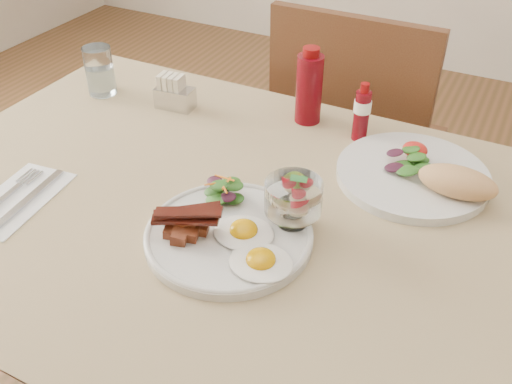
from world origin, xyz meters
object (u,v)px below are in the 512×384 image
Objects in this scene: fruit_cup at (294,197)px; ketchup_bottle at (309,88)px; chair_far at (354,144)px; table at (244,247)px; water_glass at (100,74)px; second_plate at (423,175)px; main_plate at (229,236)px; hot_sauce_bottle at (362,113)px; sugar_caddy at (174,94)px.

ketchup_bottle is (-0.12, 0.36, 0.01)m from fruit_cup.
ketchup_bottle is (-0.03, -0.31, 0.31)m from chair_far.
water_glass is (-0.52, 0.25, 0.14)m from table.
second_plate is (0.26, 0.23, 0.11)m from table.
hot_sauce_bottle is (0.09, 0.41, 0.05)m from main_plate.
chair_far is at bearing 106.91° from hot_sauce_bottle.
ketchup_bottle is at bearing 10.08° from sugar_caddy.
table is at bearing -25.68° from water_glass.
second_plate is at bearing 55.24° from fruit_cup.
hot_sauce_bottle is (-0.16, 0.10, 0.04)m from second_plate.
table is 7.83× the size of ketchup_bottle.
fruit_cup is at bearing -22.72° from water_glass.
chair_far reaches higher than second_plate.
hot_sauce_bottle reaches higher than sugar_caddy.
hot_sauce_bottle reaches higher than fruit_cup.
fruit_cup is 0.51m from sugar_caddy.
table is at bearing -45.24° from sugar_caddy.
chair_far is 0.57m from second_plate.
ketchup_bottle is at bearing 156.44° from second_plate.
table is 13.77× the size of fruit_cup.
second_plate reaches higher than table.
water_glass is at bearing 148.31° from main_plate.
table is 0.59m from water_glass.
table is 4.75× the size of main_plate.
main_plate is (0.02, -0.08, 0.10)m from table.
ketchup_bottle is 0.31m from sugar_caddy.
hot_sauce_bottle is at bearing 7.26° from water_glass.
main_plate is 0.42m from hot_sauce_bottle.
table is at bearing -90.00° from chair_far.
table is 0.19m from fruit_cup.
main_plate is at bearing -51.40° from sugar_caddy.
ketchup_bottle is at bearing 170.13° from hot_sauce_bottle.
sugar_caddy is (-0.42, -0.06, -0.03)m from hot_sauce_bottle.
second_plate is at bearing 51.22° from main_plate.
main_plate is 3.08× the size of sugar_caddy.
ketchup_bottle is at bearing 11.62° from water_glass.
main_plate is at bearing -84.48° from ketchup_bottle.
sugar_caddy is at bearing -164.30° from ketchup_bottle.
water_glass is at bearing -141.36° from chair_far.
water_glass is (-0.62, 0.26, -0.02)m from fruit_cup.
table is 4.43× the size of second_plate.
ketchup_bottle is at bearing -94.73° from chair_far.
main_plate is at bearing -31.69° from water_glass.
table is 14.63× the size of sugar_caddy.
table is at bearing 174.68° from fruit_cup.
hot_sauce_bottle is (0.10, -0.34, 0.29)m from chair_far.
ketchup_bottle is 1.34× the size of hot_sauce_bottle.
sugar_caddy is at bearing 134.22° from main_plate.
main_plate reaches higher than table.
sugar_caddy is at bearing 175.90° from second_plate.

